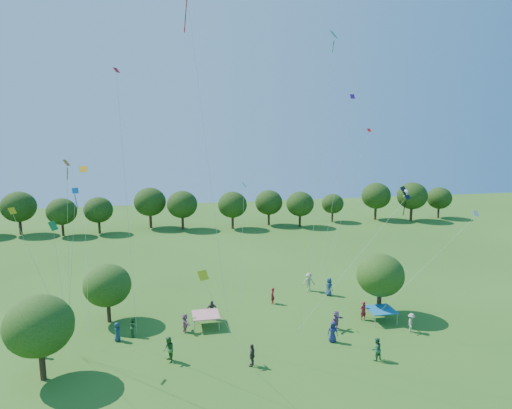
# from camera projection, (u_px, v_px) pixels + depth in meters

# --- Properties ---
(near_tree_west) EXTENTS (4.43, 4.43, 5.79)m
(near_tree_west) POSITION_uv_depth(u_px,v_px,m) (39.00, 326.00, 29.60)
(near_tree_west) COLOR #422B19
(near_tree_west) RESTS_ON ground
(near_tree_north) EXTENTS (4.00, 4.00, 5.09)m
(near_tree_north) POSITION_uv_depth(u_px,v_px,m) (107.00, 285.00, 38.54)
(near_tree_north) COLOR #422B19
(near_tree_north) RESTS_ON ground
(near_tree_east) EXTENTS (4.14, 4.14, 5.56)m
(near_tree_east) POSITION_uv_depth(u_px,v_px,m) (380.00, 275.00, 39.89)
(near_tree_east) COLOR #422B19
(near_tree_east) RESTS_ON ground
(treeline) EXTENTS (88.01, 8.77, 6.77)m
(treeline) POSITION_uv_depth(u_px,v_px,m) (195.00, 204.00, 73.70)
(treeline) COLOR #422B19
(treeline) RESTS_ON ground
(tent_red_stripe) EXTENTS (2.20, 2.20, 1.10)m
(tent_red_stripe) POSITION_uv_depth(u_px,v_px,m) (206.00, 315.00, 38.02)
(tent_red_stripe) COLOR red
(tent_red_stripe) RESTS_ON ground
(tent_blue) EXTENTS (2.20, 2.20, 1.10)m
(tent_blue) POSITION_uv_depth(u_px,v_px,m) (381.00, 310.00, 39.07)
(tent_blue) COLOR #1867A0
(tent_blue) RESTS_ON ground
(crowd_person_0) EXTENTS (0.61, 0.83, 1.51)m
(crowd_person_0) POSITION_uv_depth(u_px,v_px,m) (117.00, 332.00, 35.52)
(crowd_person_0) COLOR navy
(crowd_person_0) RESTS_ON ground
(crowd_person_1) EXTENTS (0.65, 0.43, 1.71)m
(crowd_person_1) POSITION_uv_depth(u_px,v_px,m) (37.00, 345.00, 33.13)
(crowd_person_1) COLOR maroon
(crowd_person_1) RESTS_ON ground
(crowd_person_2) EXTENTS (0.55, 0.85, 1.60)m
(crowd_person_2) POSITION_uv_depth(u_px,v_px,m) (134.00, 327.00, 36.34)
(crowd_person_2) COLOR #285F2F
(crowd_person_2) RESTS_ON ground
(crowd_person_3) EXTENTS (1.29, 0.67, 1.89)m
(crowd_person_3) POSITION_uv_depth(u_px,v_px,m) (309.00, 282.00, 46.24)
(crowd_person_3) COLOR #A99F87
(crowd_person_3) RESTS_ON ground
(crowd_person_4) EXTENTS (0.83, 1.05, 1.63)m
(crowd_person_4) POSITION_uv_depth(u_px,v_px,m) (252.00, 355.00, 31.80)
(crowd_person_4) COLOR #403633
(crowd_person_4) RESTS_ON ground
(crowd_person_5) EXTENTS (1.55, 1.30, 1.61)m
(crowd_person_5) POSITION_uv_depth(u_px,v_px,m) (336.00, 320.00, 37.49)
(crowd_person_5) COLOR #884F86
(crowd_person_5) RESTS_ON ground
(crowd_person_6) EXTENTS (0.88, 0.61, 1.64)m
(crowd_person_6) POSITION_uv_depth(u_px,v_px,m) (333.00, 332.00, 35.34)
(crowd_person_6) COLOR navy
(crowd_person_6) RESTS_ON ground
(crowd_person_7) EXTENTS (0.59, 0.68, 1.55)m
(crowd_person_7) POSITION_uv_depth(u_px,v_px,m) (272.00, 296.00, 42.96)
(crowd_person_7) COLOR maroon
(crowd_person_7) RESTS_ON ground
(crowd_person_8) EXTENTS (0.70, 1.01, 1.87)m
(crowd_person_8) POSITION_uv_depth(u_px,v_px,m) (169.00, 350.00, 32.32)
(crowd_person_8) COLOR #2F662B
(crowd_person_8) RESTS_ON ground
(crowd_person_9) EXTENTS (0.95, 1.12, 1.58)m
(crowd_person_9) POSITION_uv_depth(u_px,v_px,m) (411.00, 323.00, 37.05)
(crowd_person_9) COLOR tan
(crowd_person_9) RESTS_ON ground
(crowd_person_10) EXTENTS (0.99, 0.47, 1.67)m
(crowd_person_10) POSITION_uv_depth(u_px,v_px,m) (212.00, 310.00, 39.53)
(crowd_person_10) COLOR #3F3533
(crowd_person_10) RESTS_ON ground
(crowd_person_11) EXTENTS (0.85, 1.55, 1.57)m
(crowd_person_11) POSITION_uv_depth(u_px,v_px,m) (185.00, 323.00, 37.03)
(crowd_person_11) COLOR #A56085
(crowd_person_11) RESTS_ON ground
(crowd_person_12) EXTENTS (0.74, 0.99, 1.79)m
(crowd_person_12) POSITION_uv_depth(u_px,v_px,m) (329.00, 287.00, 45.03)
(crowd_person_12) COLOR navy
(crowd_person_12) RESTS_ON ground
(crowd_person_13) EXTENTS (0.70, 0.55, 1.66)m
(crowd_person_13) POSITION_uv_depth(u_px,v_px,m) (363.00, 311.00, 39.38)
(crowd_person_13) COLOR maroon
(crowd_person_13) RESTS_ON ground
(crowd_person_14) EXTENTS (0.93, 0.68, 1.70)m
(crowd_person_14) POSITION_uv_depth(u_px,v_px,m) (376.00, 349.00, 32.59)
(crowd_person_14) COLOR #29603C
(crowd_person_14) RESTS_ON ground
(pirate_kite) EXTENTS (9.93, 2.34, 10.49)m
(pirate_kite) POSITION_uv_depth(u_px,v_px,m) (403.00, 196.00, 36.38)
(pirate_kite) COLOR black
(red_high_kite) EXTENTS (2.91, 0.93, 24.97)m
(red_high_kite) POSITION_uv_depth(u_px,v_px,m) (195.00, 63.00, 30.02)
(red_high_kite) COLOR red
(small_kite_0) EXTENTS (0.40, 5.49, 18.57)m
(small_kite_0) POSITION_uv_depth(u_px,v_px,m) (125.00, 180.00, 28.76)
(small_kite_0) COLOR red
(small_kite_1) EXTENTS (1.29, 6.45, 10.84)m
(small_kite_1) POSITION_uv_depth(u_px,v_px,m) (32.00, 255.00, 27.58)
(small_kite_1) COLOR #E7B20C
(small_kite_2) EXTENTS (1.13, 7.23, 11.89)m
(small_kite_2) POSITION_uv_depth(u_px,v_px,m) (84.00, 194.00, 38.04)
(small_kite_2) COLOR #FFA516
(small_kite_3) EXTENTS (1.60, 1.79, 21.12)m
(small_kite_3) POSITION_uv_depth(u_px,v_px,m) (325.00, 119.00, 29.44)
(small_kite_3) COLOR #178146
(small_kite_4) EXTENTS (2.22, 4.42, 11.62)m
(small_kite_4) POSITION_uv_depth(u_px,v_px,m) (73.00, 236.00, 28.96)
(small_kite_4) COLOR #1268B7
(small_kite_5) EXTENTS (4.12, 2.27, 18.23)m
(small_kite_5) POSITION_uv_depth(u_px,v_px,m) (342.00, 150.00, 43.18)
(small_kite_5) COLOR #5A1684
(small_kite_6) EXTENTS (4.55, 5.38, 9.37)m
(small_kite_6) POSITION_uv_depth(u_px,v_px,m) (448.00, 242.00, 33.71)
(small_kite_6) COLOR silver
(small_kite_7) EXTENTS (0.90, 1.49, 10.55)m
(small_kite_7) POSITION_uv_depth(u_px,v_px,m) (243.00, 208.00, 38.89)
(small_kite_7) COLOR #0DD1A8
(small_kite_8) EXTENTS (4.39, 0.65, 15.04)m
(small_kite_8) POSITION_uv_depth(u_px,v_px,m) (353.00, 183.00, 41.94)
(small_kite_8) COLOR red
(small_kite_9) EXTENTS (1.79, 5.17, 13.35)m
(small_kite_9) POSITION_uv_depth(u_px,v_px,m) (67.00, 213.00, 28.45)
(small_kite_9) COLOR orange
(small_kite_10) EXTENTS (2.98, 2.84, 6.70)m
(small_kite_10) POSITION_uv_depth(u_px,v_px,m) (208.00, 286.00, 27.86)
(small_kite_10) COLOR gold
(small_kite_11) EXTENTS (0.67, 0.74, 8.83)m
(small_kite_11) POSITION_uv_depth(u_px,v_px,m) (55.00, 240.00, 31.50)
(small_kite_11) COLOR #15782A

